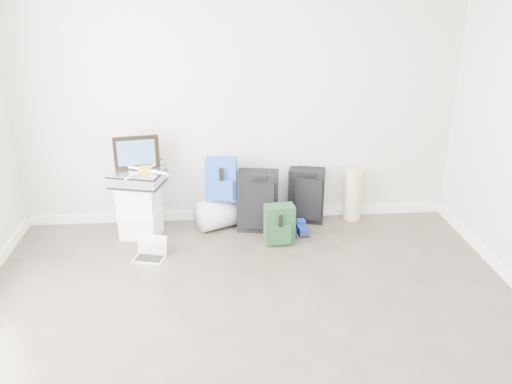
{
  "coord_description": "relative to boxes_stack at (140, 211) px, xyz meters",
  "views": [
    {
      "loc": [
        -0.25,
        -2.89,
        2.47
      ],
      "look_at": [
        0.13,
        1.9,
        0.54
      ],
      "focal_mm": 38.0,
      "sensor_mm": 36.0,
      "label": 1
    }
  ],
  "objects": [
    {
      "name": "blue_backpack",
      "position": [
        0.82,
        0.13,
        0.25
      ],
      "size": [
        0.33,
        0.26,
        0.44
      ],
      "rotation": [
        0.0,
        0.0,
        -0.12
      ],
      "color": "navy",
      "rests_on": "duffel_bag"
    },
    {
      "name": "briefcase",
      "position": [
        0.0,
        0.0,
        0.34
      ],
      "size": [
        0.56,
        0.47,
        0.14
      ],
      "primitive_type": "cube",
      "rotation": [
        0.0,
        0.0,
        -0.27
      ],
      "color": "#B2B2B7",
      "rests_on": "boxes_stack"
    },
    {
      "name": "large_suitcase",
      "position": [
        1.19,
        0.06,
        0.04
      ],
      "size": [
        0.44,
        0.32,
        0.63
      ],
      "rotation": [
        0.0,
        0.0,
        -0.17
      ],
      "color": "black",
      "rests_on": "ground"
    },
    {
      "name": "green_backpack",
      "position": [
        1.37,
        -0.27,
        -0.09
      ],
      "size": [
        0.3,
        0.23,
        0.4
      ],
      "rotation": [
        0.0,
        0.0,
        0.09
      ],
      "color": "#12321A",
      "rests_on": "ground"
    },
    {
      "name": "shoes",
      "position": [
        1.58,
        -0.07,
        -0.24
      ],
      "size": [
        0.23,
        0.26,
        0.08
      ],
      "rotation": [
        0.0,
        0.0,
        -0.02
      ],
      "color": "black",
      "rests_on": "ground"
    },
    {
      "name": "painting",
      "position": [
        -0.0,
        0.1,
        0.58
      ],
      "size": [
        0.44,
        0.1,
        0.33
      ],
      "rotation": [
        0.0,
        0.0,
        0.16
      ],
      "color": "black",
      "rests_on": "briefcase"
    },
    {
      "name": "carry_on",
      "position": [
        1.72,
        0.23,
        0.01
      ],
      "size": [
        0.41,
        0.32,
        0.58
      ],
      "rotation": [
        0.0,
        0.0,
        -0.26
      ],
      "color": "black",
      "rests_on": "ground"
    },
    {
      "name": "room_envelope",
      "position": [
        1.01,
        -2.12,
        1.44
      ],
      "size": [
        4.52,
        5.02,
        2.71
      ],
      "color": "beige",
      "rests_on": "ground"
    },
    {
      "name": "drone",
      "position": [
        0.08,
        -0.02,
        0.44
      ],
      "size": [
        0.5,
        0.5,
        0.05
      ],
      "rotation": [
        0.0,
        0.0,
        0.23
      ],
      "color": "gold",
      "rests_on": "briefcase"
    },
    {
      "name": "laptop",
      "position": [
        0.13,
        -0.47,
        -0.23
      ],
      "size": [
        0.33,
        0.27,
        0.2
      ],
      "rotation": [
        0.0,
        0.0,
        -0.27
      ],
      "color": "silver",
      "rests_on": "ground"
    },
    {
      "name": "boxes_stack",
      "position": [
        0.0,
        0.0,
        0.0
      ],
      "size": [
        0.45,
        0.4,
        0.55
      ],
      "rotation": [
        0.0,
        0.0,
        -0.24
      ],
      "color": "white",
      "rests_on": "ground"
    },
    {
      "name": "ground",
      "position": [
        1.01,
        -2.14,
        -0.28
      ],
      "size": [
        5.0,
        5.0,
        0.0
      ],
      "primitive_type": "plane",
      "color": "#373028",
      "rests_on": "ground"
    },
    {
      "name": "duffel_bag",
      "position": [
        0.82,
        0.16,
        -0.12
      ],
      "size": [
        0.6,
        0.51,
        0.32
      ],
      "primitive_type": "cylinder",
      "rotation": [
        0.0,
        1.57,
        0.43
      ],
      "color": "#919499",
      "rests_on": "ground"
    },
    {
      "name": "rolled_rug",
      "position": [
        2.23,
        0.24,
        -0.0
      ],
      "size": [
        0.18,
        0.18,
        0.55
      ],
      "primitive_type": "cylinder",
      "color": "tan",
      "rests_on": "ground"
    }
  ]
}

